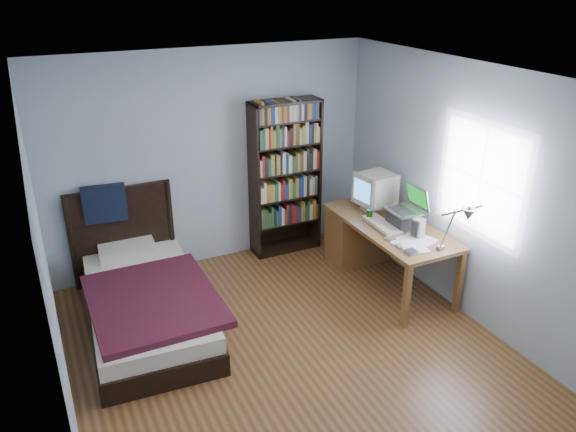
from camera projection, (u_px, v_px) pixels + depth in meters
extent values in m
plane|color=brown|center=(292.00, 352.00, 5.18)|extent=(4.20, 4.20, 0.00)
plane|color=white|center=(293.00, 79.00, 4.17)|extent=(4.20, 4.20, 0.00)
cube|color=#A9BCC7|center=(212.00, 159.00, 6.41)|extent=(3.80, 0.04, 2.50)
cube|color=#A9BCC7|center=(467.00, 384.00, 2.94)|extent=(3.80, 0.04, 2.50)
cube|color=#A9BCC7|center=(49.00, 280.00, 3.93)|extent=(0.04, 4.20, 2.50)
cube|color=#A9BCC7|center=(468.00, 194.00, 5.43)|extent=(0.04, 4.20, 2.50)
cube|color=white|center=(481.00, 180.00, 5.22)|extent=(0.01, 1.14, 1.14)
cube|color=white|center=(481.00, 180.00, 5.22)|extent=(0.01, 1.00, 1.00)
cube|color=brown|center=(390.00, 226.00, 6.04)|extent=(0.75, 1.66, 0.04)
cube|color=brown|center=(406.00, 297.00, 5.42)|extent=(0.06, 0.06, 0.69)
cube|color=brown|center=(459.00, 282.00, 5.68)|extent=(0.06, 0.06, 0.69)
cube|color=brown|center=(328.00, 234.00, 6.70)|extent=(0.06, 0.06, 0.69)
cube|color=brown|center=(373.00, 224.00, 6.96)|extent=(0.06, 0.06, 0.69)
cube|color=brown|center=(358.00, 234.00, 6.69)|extent=(0.69, 0.40, 0.68)
cube|color=beige|center=(373.00, 208.00, 6.39)|extent=(0.26, 0.23, 0.03)
cylinder|color=beige|center=(374.00, 205.00, 6.38)|extent=(0.09, 0.09, 0.05)
cube|color=beige|center=(377.00, 188.00, 6.31)|extent=(0.41, 0.39, 0.35)
cube|color=beige|center=(363.00, 191.00, 6.24)|extent=(0.08, 0.37, 0.37)
cube|color=#3F87E6|center=(362.00, 191.00, 6.23)|extent=(0.04, 0.27, 0.24)
cube|color=#2D2D30|center=(402.00, 219.00, 5.96)|extent=(0.24, 0.29, 0.16)
cube|color=#B0B0B5|center=(403.00, 211.00, 5.92)|extent=(0.28, 0.36, 0.02)
cube|color=#2D2D30|center=(402.00, 210.00, 5.91)|extent=(0.18, 0.29, 0.00)
cube|color=#B0B0B5|center=(418.00, 196.00, 5.93)|extent=(0.09, 0.36, 0.26)
cube|color=#0CBF26|center=(417.00, 197.00, 5.93)|extent=(0.06, 0.30, 0.20)
cube|color=#99999E|center=(440.00, 248.00, 5.48)|extent=(0.06, 0.05, 0.04)
cylinder|color=#99999E|center=(448.00, 229.00, 5.34)|extent=(0.02, 0.15, 0.41)
cylinder|color=#99999E|center=(462.00, 211.00, 5.00)|extent=(0.17, 0.34, 0.21)
cone|color=#99999E|center=(468.00, 214.00, 4.82)|extent=(0.13, 0.13, 0.11)
cube|color=beige|center=(382.00, 225.00, 5.97)|extent=(0.22, 0.52, 0.05)
cube|color=gray|center=(418.00, 228.00, 5.71)|extent=(0.12, 0.12, 0.20)
cylinder|color=#083B08|center=(369.00, 215.00, 6.12)|extent=(0.06, 0.06, 0.11)
ellipsoid|color=silver|center=(374.00, 214.00, 6.23)|extent=(0.06, 0.11, 0.04)
cube|color=#B0B0B5|center=(389.00, 239.00, 5.68)|extent=(0.08, 0.11, 0.02)
cube|color=gray|center=(400.00, 246.00, 5.53)|extent=(0.08, 0.11, 0.02)
cube|color=gray|center=(411.00, 252.00, 5.42)|extent=(0.11, 0.11, 0.02)
cube|color=black|center=(254.00, 183.00, 6.58)|extent=(0.03, 0.30, 1.88)
cube|color=black|center=(315.00, 173.00, 6.90)|extent=(0.03, 0.30, 1.88)
cube|color=black|center=(285.00, 102.00, 6.37)|extent=(0.85, 0.30, 0.03)
cube|color=black|center=(285.00, 246.00, 7.11)|extent=(0.85, 0.30, 0.06)
cube|color=black|center=(280.00, 175.00, 6.86)|extent=(0.85, 0.02, 1.88)
cube|color=olive|center=(286.00, 176.00, 6.71)|extent=(0.77, 0.22, 1.68)
cube|color=black|center=(147.00, 313.00, 5.57)|extent=(1.22, 2.23, 0.22)
cube|color=beige|center=(145.00, 297.00, 5.50)|extent=(1.18, 2.16, 0.16)
cube|color=maroon|center=(154.00, 300.00, 5.24)|extent=(1.15, 1.41, 0.07)
cube|color=beige|center=(127.00, 250.00, 6.13)|extent=(0.62, 0.42, 0.12)
cube|color=black|center=(123.00, 234.00, 6.23)|extent=(1.14, 0.05, 1.10)
cylinder|color=black|center=(72.00, 244.00, 6.00)|extent=(0.06, 0.06, 1.10)
cylinder|color=black|center=(171.00, 226.00, 6.43)|extent=(0.06, 0.06, 1.10)
cube|color=black|center=(105.00, 204.00, 5.98)|extent=(0.46, 0.20, 0.43)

